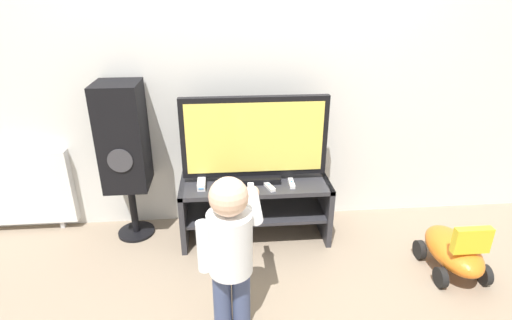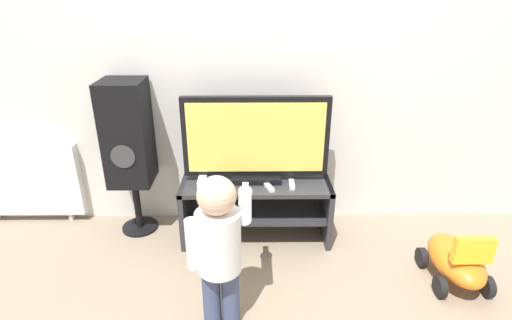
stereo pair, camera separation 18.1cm
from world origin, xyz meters
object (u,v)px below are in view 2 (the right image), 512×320
object	(u,v)px
television	(256,140)
ride_on_toy	(456,260)
game_console	(202,181)
child	(219,241)
remote_secondary	(269,187)
speaker_tower	(128,136)
remote_primary	(292,184)
radiator	(25,180)

from	to	relation	value
television	ride_on_toy	world-z (taller)	television
game_console	child	distance (m)	0.81
remote_secondary	child	size ratio (longest dim) A/B	0.15
remote_secondary	speaker_tower	bearing A→B (deg)	167.75
remote_secondary	child	bearing A→B (deg)	-111.31
remote_primary	ride_on_toy	xyz separation A→B (m)	(0.98, -0.44, -0.30)
radiator	speaker_tower	bearing A→B (deg)	-8.89
child	speaker_tower	xyz separation A→B (m)	(-0.69, 0.92, 0.22)
speaker_tower	child	bearing A→B (deg)	-53.27
television	child	world-z (taller)	television
speaker_tower	ride_on_toy	world-z (taller)	speaker_tower
remote_primary	ride_on_toy	distance (m)	1.11
television	ride_on_toy	bearing A→B (deg)	-23.89
game_console	remote_secondary	size ratio (longest dim) A/B	1.39
remote_primary	child	xyz separation A→B (m)	(-0.43, -0.74, 0.07)
remote_primary	ride_on_toy	world-z (taller)	remote_primary
speaker_tower	ride_on_toy	bearing A→B (deg)	-16.24
child	speaker_tower	size ratio (longest dim) A/B	0.78
game_console	television	bearing A→B (deg)	9.54
game_console	radiator	world-z (taller)	radiator
television	radiator	size ratio (longest dim) A/B	1.19
speaker_tower	game_console	bearing A→B (deg)	-14.54
game_console	remote_primary	bearing A→B (deg)	-3.98
remote_secondary	radiator	world-z (taller)	radiator
television	ride_on_toy	xyz separation A→B (m)	(1.22, -0.54, -0.58)
child	speaker_tower	bearing A→B (deg)	126.73
television	game_console	xyz separation A→B (m)	(-0.37, -0.06, -0.27)
ride_on_toy	radiator	size ratio (longest dim) A/B	0.61
game_console	child	bearing A→B (deg)	-77.44
radiator	child	bearing A→B (deg)	-34.25
remote_secondary	radiator	size ratio (longest dim) A/B	0.16
radiator	ride_on_toy	bearing A→B (deg)	-14.15
television	game_console	size ratio (longest dim) A/B	5.30
remote_primary	television	bearing A→B (deg)	156.81
child	remote_primary	bearing A→B (deg)	59.73
game_console	remote_secondary	xyz separation A→B (m)	(0.45, -0.08, -0.01)
child	ride_on_toy	bearing A→B (deg)	12.32
game_console	speaker_tower	size ratio (longest dim) A/B	0.16
television	game_console	distance (m)	0.46
television	speaker_tower	bearing A→B (deg)	175.39
game_console	ride_on_toy	distance (m)	1.68
television	radiator	xyz separation A→B (m)	(-1.74, 0.21, -0.39)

